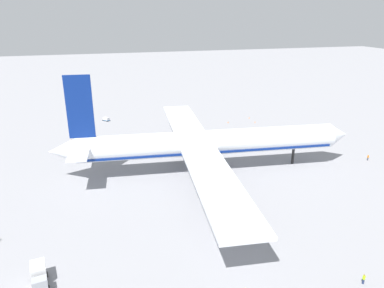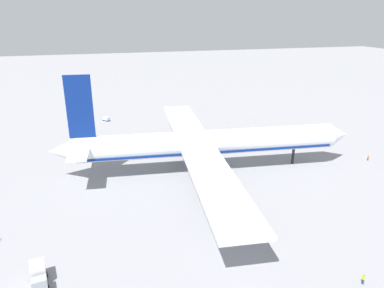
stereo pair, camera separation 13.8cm
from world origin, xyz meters
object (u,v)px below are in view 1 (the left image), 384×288
Objects in this scene: airliner at (204,143)px; traffic_cone_3 at (255,122)px; traffic_cone_2 at (249,118)px; traffic_cone_0 at (228,122)px; ground_worker_4 at (364,279)px; ground_worker_1 at (368,157)px; service_truck_2 at (39,276)px; traffic_cone_4 at (71,140)px; baggage_cart_0 at (106,119)px.

traffic_cone_3 is at bearing 48.58° from airliner.
airliner is 52.81m from traffic_cone_2.
ground_worker_4 is at bearing -97.60° from traffic_cone_0.
ground_worker_1 is at bearing -7.86° from airliner.
airliner is 48.48× the size of ground_worker_4.
service_truck_2 is 96.79m from traffic_cone_3.
traffic_cone_3 is (67.96, 68.89, -1.39)m from service_truck_2.
airliner reaches higher than traffic_cone_4.
ground_worker_1 is 0.98× the size of ground_worker_4.
traffic_cone_2 is (21.41, 87.97, -0.59)m from ground_worker_4.
traffic_cone_2 is (53.67, -11.83, -0.47)m from baggage_cart_0.
ground_worker_1 is 3.05× the size of traffic_cone_0.
traffic_cone_2 is at bearing 76.32° from ground_worker_4.
service_truck_2 is 1.79× the size of baggage_cart_0.
baggage_cart_0 reaches higher than traffic_cone_4.
ground_worker_4 is at bearing -72.09° from baggage_cart_0.
traffic_cone_0 is (43.54, -15.30, -0.47)m from baggage_cart_0.
service_truck_2 reaches higher than traffic_cone_4.
ground_worker_1 is at bearing 18.15° from service_truck_2.
airliner is 58.10m from baggage_cart_0.
ground_worker_4 is 3.09× the size of traffic_cone_4.
ground_worker_1 is 3.05× the size of traffic_cone_2.
baggage_cart_0 is 5.36× the size of traffic_cone_2.
airliner is 48.00m from ground_worker_4.
ground_worker_4 is (32.26, -99.81, 0.12)m from baggage_cart_0.
airliner reaches higher than ground_worker_4.
airliner is 46.61m from ground_worker_1.
service_truck_2 is 101.33m from traffic_cone_2.
traffic_cone_2 is at bearing 52.60° from airliner.
traffic_cone_0 is at bearing 60.39° from airliner.
baggage_cart_0 is 5.36× the size of traffic_cone_3.
traffic_cone_3 is (31.43, 35.63, -7.15)m from airliner.
ground_worker_1 is at bearing -71.20° from traffic_cone_3.
traffic_cone_2 is at bearing 106.22° from ground_worker_1.
airliner is at bearing -67.71° from baggage_cart_0.
traffic_cone_4 is at bearing 119.07° from ground_worker_4.
ground_worker_1 is 50.51m from traffic_cone_0.
traffic_cone_0 is 1.00× the size of traffic_cone_2.
airliner is 49.74m from service_truck_2.
ground_worker_1 is 53.45m from ground_worker_4.
ground_worker_1 is at bearing -73.78° from traffic_cone_2.
airliner reaches higher than baggage_cart_0.
baggage_cart_0 reaches higher than traffic_cone_3.
traffic_cone_4 is (-65.81, -8.10, 0.00)m from traffic_cone_2.
service_truck_2 is 9.62× the size of traffic_cone_4.
ground_worker_4 is 90.54m from traffic_cone_2.
airliner reaches higher than traffic_cone_2.
airliner is at bearing 102.60° from ground_worker_4.
traffic_cone_2 is (31.78, 41.57, -7.15)m from airliner.
traffic_cone_2 is at bearing 86.62° from traffic_cone_3.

